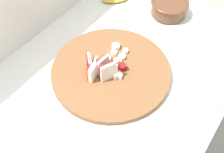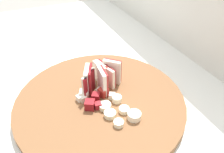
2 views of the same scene
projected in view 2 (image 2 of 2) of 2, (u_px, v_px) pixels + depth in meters
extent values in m
cube|color=silver|center=(173.00, 104.00, 0.91)|extent=(2.40, 0.04, 1.32)
cylinder|color=brown|center=(100.00, 101.00, 0.54)|extent=(0.41, 0.41, 0.02)
cube|color=maroon|center=(90.00, 84.00, 0.53)|extent=(0.04, 0.04, 0.06)
cube|color=beige|center=(88.00, 84.00, 0.53)|extent=(0.04, 0.04, 0.06)
cube|color=maroon|center=(91.00, 80.00, 0.54)|extent=(0.05, 0.03, 0.07)
cube|color=white|center=(89.00, 80.00, 0.54)|extent=(0.05, 0.03, 0.07)
cube|color=#A32323|center=(104.00, 81.00, 0.53)|extent=(0.05, 0.01, 0.06)
cube|color=white|center=(102.00, 81.00, 0.53)|extent=(0.05, 0.01, 0.06)
cube|color=#B22D23|center=(102.00, 72.00, 0.57)|extent=(0.05, 0.01, 0.05)
cube|color=white|center=(100.00, 73.00, 0.57)|extent=(0.05, 0.02, 0.05)
cube|color=maroon|center=(103.00, 71.00, 0.57)|extent=(0.04, 0.01, 0.06)
cube|color=white|center=(101.00, 72.00, 0.57)|extent=(0.04, 0.02, 0.06)
cube|color=maroon|center=(110.00, 76.00, 0.56)|extent=(0.04, 0.02, 0.05)
cube|color=#EFE5CC|center=(108.00, 77.00, 0.56)|extent=(0.04, 0.02, 0.05)
cube|color=#A32323|center=(113.00, 70.00, 0.57)|extent=(0.04, 0.04, 0.07)
cube|color=#EFE5CC|center=(112.00, 72.00, 0.56)|extent=(0.04, 0.04, 0.07)
cube|color=beige|center=(83.00, 99.00, 0.52)|extent=(0.02, 0.02, 0.01)
cube|color=white|center=(80.00, 98.00, 0.52)|extent=(0.02, 0.02, 0.01)
cube|color=maroon|center=(96.00, 97.00, 0.52)|extent=(0.03, 0.03, 0.02)
cube|color=maroon|center=(90.00, 105.00, 0.50)|extent=(0.03, 0.03, 0.02)
cube|color=white|center=(84.00, 94.00, 0.53)|extent=(0.03, 0.03, 0.02)
cube|color=#EFE5CC|center=(100.00, 92.00, 0.54)|extent=(0.02, 0.02, 0.02)
cube|color=#EFE5CC|center=(112.00, 96.00, 0.53)|extent=(0.02, 0.02, 0.01)
cube|color=#B22D23|center=(103.00, 92.00, 0.53)|extent=(0.03, 0.03, 0.02)
cube|color=maroon|center=(98.00, 106.00, 0.50)|extent=(0.02, 0.02, 0.02)
cylinder|color=beige|center=(105.00, 106.00, 0.50)|extent=(0.03, 0.03, 0.01)
cylinder|color=beige|center=(110.00, 114.00, 0.48)|extent=(0.03, 0.03, 0.01)
cylinder|color=#F4EAC6|center=(119.00, 123.00, 0.46)|extent=(0.02, 0.02, 0.01)
cylinder|color=#F4EAC6|center=(117.00, 99.00, 0.52)|extent=(0.02, 0.02, 0.01)
cylinder|color=#F4EAC6|center=(124.00, 110.00, 0.49)|extent=(0.02, 0.02, 0.01)
cylinder|color=white|center=(134.00, 116.00, 0.47)|extent=(0.03, 0.03, 0.02)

